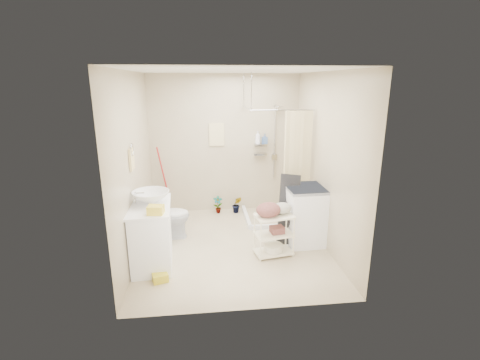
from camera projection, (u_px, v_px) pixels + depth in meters
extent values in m
plane|color=beige|center=(233.00, 245.00, 5.40)|extent=(3.20, 3.20, 0.00)
cube|color=silver|center=(232.00, 70.00, 4.69)|extent=(2.80, 3.20, 0.04)
cube|color=#BAAD90|center=(225.00, 145.00, 6.58)|extent=(2.80, 0.04, 2.60)
cube|color=#BAAD90|center=(247.00, 200.00, 3.52)|extent=(2.80, 0.04, 2.60)
cube|color=#BAAD90|center=(134.00, 166.00, 4.90)|extent=(0.04, 3.20, 2.60)
cube|color=#BAAD90|center=(325.00, 162.00, 5.20)|extent=(0.04, 3.20, 2.60)
cube|color=white|center=(152.00, 234.00, 4.78)|extent=(0.61, 1.01, 0.86)
imported|color=silver|center=(151.00, 197.00, 4.70)|extent=(0.64, 0.64, 0.17)
cube|color=yellow|center=(156.00, 210.00, 4.33)|extent=(0.21, 0.18, 0.11)
cube|color=yellow|center=(160.00, 276.00, 4.41)|extent=(0.32, 0.28, 0.15)
imported|color=silver|center=(166.00, 216.00, 5.58)|extent=(0.76, 0.47, 0.75)
imported|color=brown|center=(218.00, 205.00, 6.68)|extent=(0.18, 0.12, 0.34)
imported|color=brown|center=(237.00, 205.00, 6.71)|extent=(0.19, 0.16, 0.33)
cube|color=beige|center=(217.00, 134.00, 6.49)|extent=(0.28, 0.03, 0.42)
imported|color=white|center=(258.00, 137.00, 6.52)|extent=(0.11, 0.11, 0.24)
imported|color=#436195|center=(265.00, 139.00, 6.55)|extent=(0.11, 0.11, 0.19)
cube|color=white|center=(305.00, 215.00, 5.42)|extent=(0.65, 0.67, 0.90)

